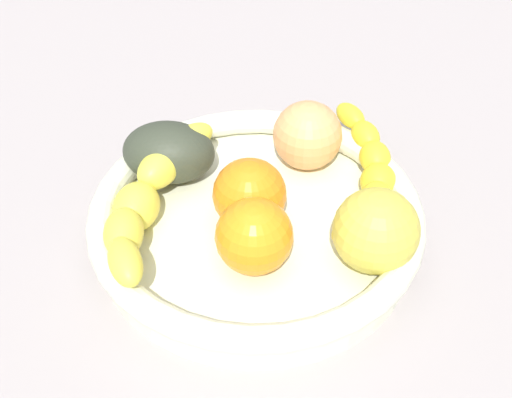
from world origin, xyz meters
TOP-DOWN VIEW (x-y plane):
  - kitchen_counter at (0.00, 0.00)cm, footprint 120.00×120.00cm
  - fruit_bowl at (0.00, 0.00)cm, footprint 30.09×30.09cm
  - banana_draped_left at (-7.98, 7.77)cm, footprint 19.82×9.78cm
  - banana_draped_right at (4.27, -8.74)cm, footprint 21.45×9.07cm
  - orange_front at (4.47, 1.90)cm, footprint 6.56×6.56cm
  - orange_mid_left at (0.15, -0.63)cm, footprint 6.56×6.56cm
  - apple_yellow at (0.50, 10.91)cm, footprint 7.29×7.29cm
  - peach_blush at (-9.96, 0.84)cm, footprint 6.72×6.72cm
  - avocado_dark at (-2.52, -10.27)cm, footprint 8.80×10.35cm

SIDE VIEW (x-z plane):
  - kitchen_counter at x=0.00cm, z-range 0.00..3.00cm
  - fruit_bowl at x=0.00cm, z-range 3.07..7.79cm
  - banana_draped_left at x=-7.98cm, z-range 5.53..9.58cm
  - avocado_dark at x=-2.52cm, z-range 5.28..11.11cm
  - banana_draped_right at x=4.27cm, z-range 5.59..10.93cm
  - orange_front at x=4.47cm, z-range 5.28..11.84cm
  - orange_mid_left at x=0.15cm, z-range 5.28..11.84cm
  - peach_blush at x=-9.96cm, z-range 5.28..12.00cm
  - apple_yellow at x=0.50cm, z-range 5.28..12.57cm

